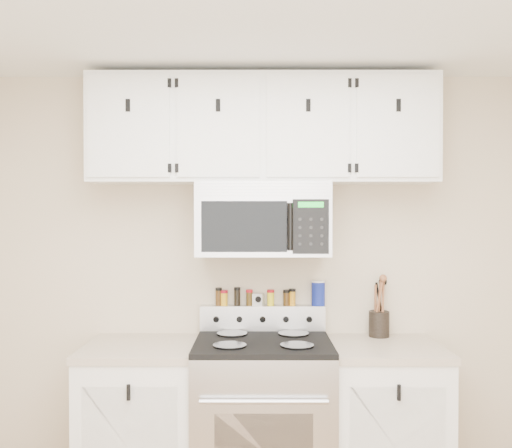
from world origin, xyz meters
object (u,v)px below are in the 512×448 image
at_px(microwave, 263,219).
at_px(salt_canister, 318,293).
at_px(utensil_crock, 379,322).
at_px(range, 263,422).

height_order(microwave, salt_canister, microwave).
relative_size(utensil_crock, salt_canister, 2.33).
bearing_deg(microwave, salt_canister, 24.61).
bearing_deg(salt_canister, utensil_crock, -7.89).
bearing_deg(utensil_crock, microwave, -171.44).
height_order(utensil_crock, salt_canister, utensil_crock).
distance_m(microwave, salt_canister, 0.59).
xyz_separation_m(range, utensil_crock, (0.70, 0.23, 0.52)).
distance_m(range, utensil_crock, 0.91).
bearing_deg(utensil_crock, salt_canister, 172.11).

